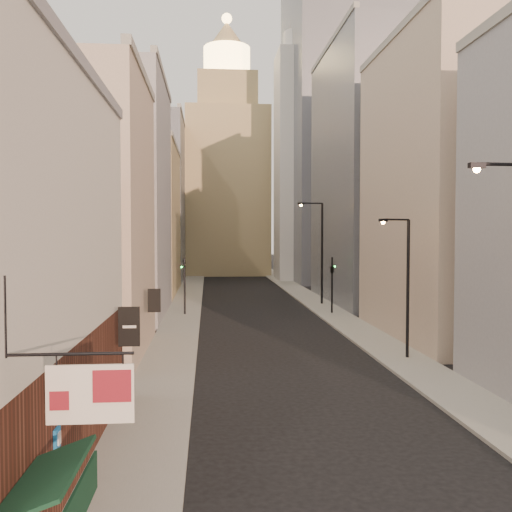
{
  "coord_description": "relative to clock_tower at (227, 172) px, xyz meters",
  "views": [
    {
      "loc": [
        -4.33,
        -7.59,
        7.12
      ],
      "look_at": [
        -2.01,
        20.0,
        6.0
      ],
      "focal_mm": 40.0,
      "sensor_mm": 36.0,
      "label": 1
    }
  ],
  "objects": [
    {
      "name": "traffic_light_right",
      "position": [
        7.44,
        -50.78,
        -13.88
      ],
      "size": [
        0.62,
        0.59,
        5.0
      ],
      "rotation": [
        0.0,
        0.0,
        3.04
      ],
      "color": "black",
      "rests_on": "ground"
    },
    {
      "name": "right_bldg_beige",
      "position": [
        13.0,
        -62.0,
        -7.63
      ],
      "size": [
        8.0,
        16.0,
        20.0
      ],
      "primitive_type": "cube",
      "color": "tan",
      "rests_on": "ground"
    },
    {
      "name": "left_bldg_beige",
      "position": [
        -11.0,
        -66.0,
        -9.63
      ],
      "size": [
        8.0,
        12.0,
        16.0
      ],
      "primitive_type": "cube",
      "color": "tan",
      "rests_on": "ground"
    },
    {
      "name": "left_bldg_wingrid",
      "position": [
        -11.0,
        -12.0,
        -5.63
      ],
      "size": [
        8.0,
        20.0,
        24.0
      ],
      "primitive_type": "cube",
      "color": "gray",
      "rests_on": "ground"
    },
    {
      "name": "streetlamp_mid",
      "position": [
        7.6,
        -68.79,
        -13.12
      ],
      "size": [
        1.98,
        0.86,
        7.91
      ],
      "rotation": [
        0.0,
        0.0,
        0.35
      ],
      "color": "black",
      "rests_on": "ground"
    },
    {
      "name": "traffic_light_left",
      "position": [
        -5.35,
        -50.55,
        -14.08
      ],
      "size": [
        0.6,
        0.53,
        5.0
      ],
      "rotation": [
        0.0,
        0.0,
        2.77
      ],
      "color": "black",
      "rests_on": "ground"
    },
    {
      "name": "left_bldg_tan",
      "position": [
        -11.0,
        -32.0,
        -9.13
      ],
      "size": [
        8.0,
        18.0,
        17.0
      ],
      "primitive_type": "cube",
      "color": "tan",
      "rests_on": "ground"
    },
    {
      "name": "highrise",
      "position": [
        19.0,
        -14.0,
        8.02
      ],
      "size": [
        21.0,
        23.0,
        51.2
      ],
      "color": "gray",
      "rests_on": "ground"
    },
    {
      "name": "white_tower",
      "position": [
        11.0,
        -14.0,
        0.97
      ],
      "size": [
        8.0,
        8.0,
        41.5
      ],
      "color": "silver",
      "rests_on": "ground"
    },
    {
      "name": "sidewalk_left",
      "position": [
        -5.5,
        -37.0,
        -17.56
      ],
      "size": [
        3.0,
        140.0,
        0.15
      ],
      "primitive_type": "cube",
      "color": "gray",
      "rests_on": "ground"
    },
    {
      "name": "sidewalk_right",
      "position": [
        7.5,
        -37.0,
        -17.56
      ],
      "size": [
        3.0,
        140.0,
        0.15
      ],
      "primitive_type": "cube",
      "color": "gray",
      "rests_on": "ground"
    },
    {
      "name": "right_bldg_wingrid",
      "position": [
        13.0,
        -42.0,
        -4.63
      ],
      "size": [
        8.0,
        20.0,
        26.0
      ],
      "primitive_type": "cube",
      "color": "gray",
      "rests_on": "ground"
    },
    {
      "name": "clock_tower",
      "position": [
        0.0,
        0.0,
        0.0
      ],
      "size": [
        14.0,
        14.0,
        44.9
      ],
      "color": "tan",
      "rests_on": "ground"
    },
    {
      "name": "streetlamp_far",
      "position": [
        7.61,
        -44.28,
        -11.87
      ],
      "size": [
        2.62,
        0.72,
        10.09
      ],
      "rotation": [
        0.0,
        0.0,
        0.2
      ],
      "color": "black",
      "rests_on": "ground"
    },
    {
      "name": "left_bldg_grey",
      "position": [
        -11.0,
        -50.0,
        -7.63
      ],
      "size": [
        8.0,
        16.0,
        20.0
      ],
      "primitive_type": "cube",
      "color": "gray",
      "rests_on": "ground"
    }
  ]
}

